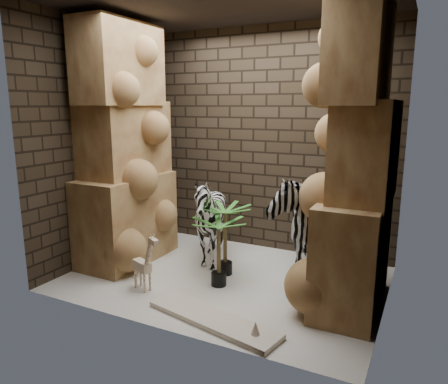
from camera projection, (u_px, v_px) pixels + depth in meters
The scene contains 14 objects.
floor at pixel (224, 278), 4.85m from camera, with size 3.50×3.50×0.00m, color beige.
ceiling at pixel (224, 3), 4.23m from camera, with size 3.50×3.50×0.00m, color black.
wall_back at pixel (266, 141), 5.63m from camera, with size 3.50×3.50×0.00m, color black.
wall_front at pixel (156, 164), 3.45m from camera, with size 3.50×3.50×0.00m, color black.
wall_left at pixel (102, 143), 5.31m from camera, with size 3.00×3.00×0.00m, color black.
wall_right at pixel (396, 159), 3.77m from camera, with size 3.00×3.00×0.00m, color black.
rock_pillar_left at pixel (123, 144), 5.16m from camera, with size 0.68×1.30×3.00m, color tan, non-canonical shape.
rock_pillar_right at pixel (359, 157), 3.91m from camera, with size 0.58×1.25×3.00m, color tan, non-canonical shape.
zebra_right at pixel (297, 214), 4.77m from camera, with size 0.69×1.28×1.51m, color white.
zebra_left at pixel (210, 224), 5.19m from camera, with size 0.93×1.15×1.04m, color white.
giraffe_toy at pixel (142, 259), 4.50m from camera, with size 0.36×0.12×0.69m, color beige, non-canonical shape.
palm_front at pixel (225, 240), 4.89m from camera, with size 0.36×0.36×0.86m, color #23611A, non-canonical shape.
palm_back at pixel (219, 252), 4.59m from camera, with size 0.36×0.36×0.78m, color #23611A, non-canonical shape.
surfboard at pixel (213, 319), 3.88m from camera, with size 1.38×0.34×0.05m, color beige.
Camera 1 is at (2.04, -4.05, 1.98)m, focal length 33.38 mm.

